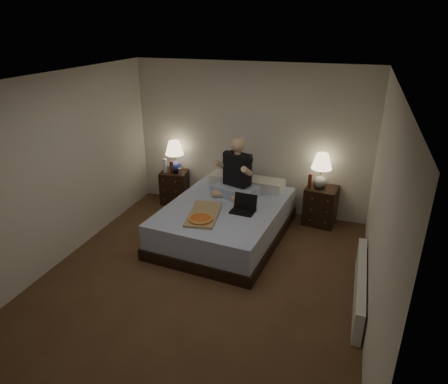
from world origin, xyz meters
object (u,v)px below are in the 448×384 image
(nightstand_left, at_px, (175,187))
(soda_can, at_px, (180,171))
(beer_bottle_right, at_px, (310,181))
(radiator, at_px, (360,286))
(beer_bottle_left, at_px, (172,167))
(lamp_right, at_px, (321,171))
(water_bottle, at_px, (165,166))
(person, at_px, (236,168))
(laptop, at_px, (243,205))
(nightstand_right, at_px, (320,206))
(pizza_box, at_px, (201,219))
(lamp_left, at_px, (175,156))
(bed, at_px, (225,221))

(nightstand_left, xyz_separation_m, soda_can, (0.14, -0.07, 0.35))
(soda_can, xyz_separation_m, beer_bottle_right, (2.25, -0.00, 0.09))
(radiator, bearing_deg, beer_bottle_left, 151.82)
(soda_can, bearing_deg, lamp_right, 1.78)
(water_bottle, distance_m, person, 1.52)
(laptop, bearing_deg, lamp_right, 52.85)
(nightstand_right, distance_m, beer_bottle_left, 2.62)
(person, relative_size, pizza_box, 1.22)
(lamp_left, bearing_deg, person, -22.36)
(pizza_box, height_order, radiator, pizza_box)
(lamp_right, distance_m, laptop, 1.46)
(pizza_box, xyz_separation_m, radiator, (2.13, -0.31, -0.38))
(lamp_right, height_order, beer_bottle_left, lamp_right)
(soda_can, distance_m, pizza_box, 1.77)
(soda_can, xyz_separation_m, person, (1.16, -0.45, 0.35))
(water_bottle, distance_m, beer_bottle_right, 2.52)
(water_bottle, distance_m, radiator, 3.85)
(nightstand_right, bearing_deg, person, -150.16)
(bed, relative_size, laptop, 6.29)
(nightstand_left, bearing_deg, beer_bottle_right, -9.79)
(beer_bottle_left, xyz_separation_m, laptop, (1.57, -0.96, -0.06))
(bed, distance_m, pizza_box, 0.71)
(water_bottle, bearing_deg, laptop, -29.80)
(nightstand_left, xyz_separation_m, pizza_box, (1.12, -1.54, 0.28))
(nightstand_left, distance_m, water_bottle, 0.45)
(nightstand_left, relative_size, water_bottle, 2.40)
(lamp_left, height_order, laptop, lamp_left)
(bed, xyz_separation_m, pizza_box, (-0.14, -0.62, 0.31))
(nightstand_right, relative_size, beer_bottle_left, 2.73)
(nightstand_right, distance_m, lamp_left, 2.63)
(nightstand_right, relative_size, pizza_box, 0.83)
(water_bottle, bearing_deg, beer_bottle_right, 0.42)
(soda_can, bearing_deg, radiator, -29.72)
(lamp_right, xyz_separation_m, pizza_box, (-1.42, -1.54, -0.33))
(water_bottle, distance_m, soda_can, 0.28)
(lamp_right, relative_size, radiator, 0.35)
(nightstand_left, relative_size, beer_bottle_right, 2.61)
(nightstand_left, xyz_separation_m, lamp_left, (0.02, 0.00, 0.58))
(lamp_right, distance_m, pizza_box, 2.13)
(beer_bottle_right, height_order, radiator, beer_bottle_right)
(water_bottle, bearing_deg, radiator, -27.48)
(bed, xyz_separation_m, laptop, (0.32, -0.15, 0.39))
(lamp_right, height_order, beer_bottle_right, lamp_right)
(beer_bottle_left, distance_m, beer_bottle_right, 2.39)
(bed, distance_m, beer_bottle_left, 1.56)
(nightstand_right, xyz_separation_m, pizza_box, (-1.47, -1.54, 0.26))
(bed, bearing_deg, beer_bottle_right, 41.96)
(nightstand_right, distance_m, soda_can, 2.47)
(nightstand_right, distance_m, radiator, 1.97)
(soda_can, bearing_deg, nightstand_left, 152.05)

